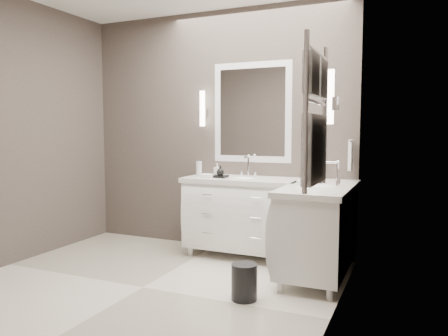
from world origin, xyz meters
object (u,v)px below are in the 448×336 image
at_px(towel_ladder, 315,124).
at_px(vanity_right, 319,225).
at_px(waste_bin, 244,282).
at_px(vanity_back, 243,212).

bearing_deg(towel_ladder, vanity_right, 99.84).
relative_size(towel_ladder, waste_bin, 3.08).
bearing_deg(vanity_back, towel_ladder, -55.90).
bearing_deg(vanity_right, vanity_back, 159.62).
xyz_separation_m(vanity_back, vanity_right, (0.88, -0.33, 0.00)).
bearing_deg(vanity_back, vanity_right, -20.38).
height_order(vanity_right, waste_bin, vanity_right).
xyz_separation_m(towel_ladder, waste_bin, (-0.65, 0.50, -1.25)).
xyz_separation_m(vanity_back, towel_ladder, (1.10, -1.63, 0.91)).
xyz_separation_m(vanity_right, towel_ladder, (0.23, -1.30, 0.91)).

